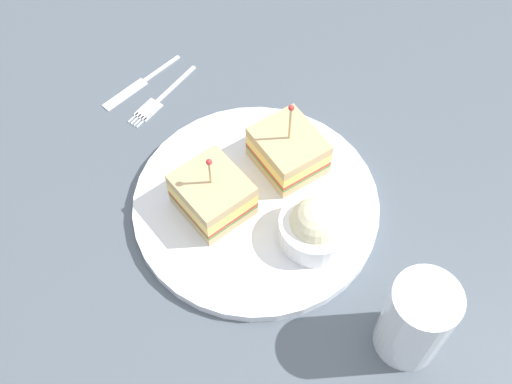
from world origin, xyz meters
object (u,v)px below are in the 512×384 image
Objects in this scene: plate at (256,204)px; fork at (157,101)px; knife at (138,85)px; sandwich_half_back at (213,197)px; drink_glass at (415,322)px; sandwich_half_front at (288,151)px; coleslaw_bowl at (315,226)px.

plate reaches higher than fork.
knife is at bearing -145.66° from fork.
plate is 6.12cm from sandwich_half_back.
drink_glass reaches higher than sandwich_half_back.
sandwich_half_front reaches higher than plate.
sandwich_half_back is (5.38, -9.85, 0.07)cm from sandwich_half_front.
coleslaw_bowl is at bearing -150.95° from drink_glass.
plate is 23.62cm from drink_glass.
coleslaw_bowl is 0.82× the size of fork.
sandwich_half_front is at bearing 46.11° from knife.
plate is 2.74× the size of sandwich_half_front.
sandwich_half_back is 0.92× the size of knife.
knife is (-3.47, -2.37, 0.00)cm from fork.
sandwich_half_front is at bearing -174.14° from coleslaw_bowl.
coleslaw_bowl is at bearing 34.16° from knife.
drink_glass is (13.24, 7.36, 1.59)cm from coleslaw_bowl.
fork is at bearing -150.08° from plate.
fork and knife have the same top height.
plate reaches higher than knife.
knife is at bearing -147.42° from drink_glass.
knife is (-22.19, -13.15, -0.52)cm from plate.
plate is 7.62cm from sandwich_half_front.
coleslaw_bowl reaches higher than knife.
sandwich_half_back is 0.92× the size of drink_glass.
drink_glass is (18.65, 18.31, 1.25)cm from sandwich_half_back.
plate is 2.61× the size of knife.
sandwich_half_front is (-4.99, 4.74, 3.27)cm from plate.
sandwich_half_front is 21.07cm from fork.
knife is (-41.24, -26.35, -5.11)cm from drink_glass.
plate is 8.77cm from coleslaw_bowl.
drink_glass reaches higher than fork.
sandwich_half_front reaches higher than sandwich_half_back.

